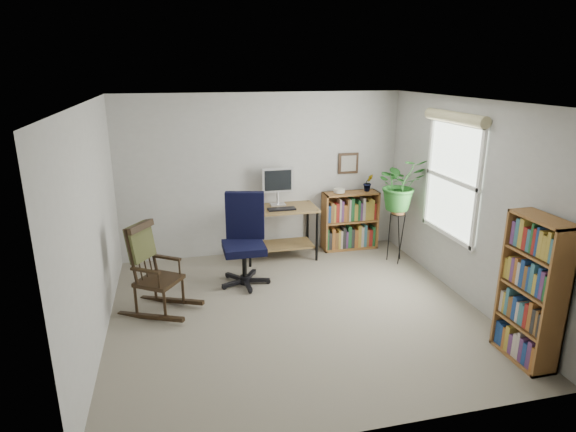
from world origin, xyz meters
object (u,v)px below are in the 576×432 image
object	(u,v)px
desk	(280,233)
rocking_chair	(158,269)
low_bookshelf	(350,221)
office_chair	(244,241)
tall_bookshelf	(532,291)

from	to	relation	value
desk	rocking_chair	distance (m)	2.17
desk	low_bookshelf	size ratio (longest dim) A/B	1.19
desk	office_chair	bearing A→B (deg)	-129.30
desk	low_bookshelf	distance (m)	1.15
desk	office_chair	size ratio (longest dim) A/B	0.89
desk	rocking_chair	xyz separation A→B (m)	(-1.72, -1.32, 0.15)
tall_bookshelf	desk	bearing A→B (deg)	118.94
low_bookshelf	rocking_chair	bearing A→B (deg)	-153.30
desk	low_bookshelf	xyz separation A→B (m)	(1.14, 0.12, 0.07)
desk	rocking_chair	world-z (taller)	rocking_chair
desk	low_bookshelf	world-z (taller)	low_bookshelf
desk	tall_bookshelf	xyz separation A→B (m)	(1.73, -3.13, 0.34)
office_chair	desk	bearing A→B (deg)	64.85
tall_bookshelf	low_bookshelf	bearing A→B (deg)	100.25
desk	office_chair	distance (m)	1.06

